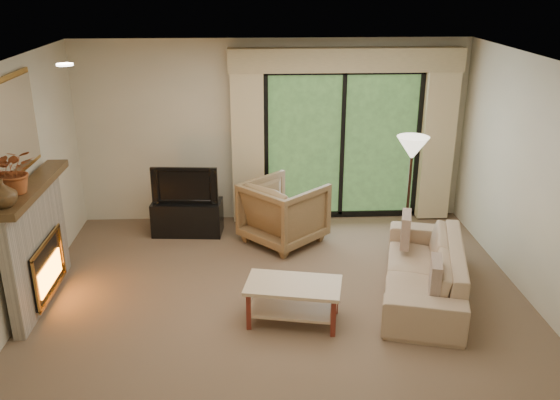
{
  "coord_description": "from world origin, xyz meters",
  "views": [
    {
      "loc": [
        -0.3,
        -5.71,
        3.39
      ],
      "look_at": [
        0.0,
        0.3,
        1.1
      ],
      "focal_mm": 38.0,
      "sensor_mm": 36.0,
      "label": 1
    }
  ],
  "objects_px": {
    "media_console": "(188,217)",
    "coffee_table": "(293,302)",
    "sofa": "(424,269)",
    "armchair": "(284,212)"
  },
  "relations": [
    {
      "from": "media_console",
      "to": "coffee_table",
      "type": "bearing_deg",
      "value": -56.02
    },
    {
      "from": "media_console",
      "to": "sofa",
      "type": "height_order",
      "value": "sofa"
    },
    {
      "from": "sofa",
      "to": "coffee_table",
      "type": "bearing_deg",
      "value": -56.65
    },
    {
      "from": "armchair",
      "to": "sofa",
      "type": "bearing_deg",
      "value": -178.15
    },
    {
      "from": "sofa",
      "to": "coffee_table",
      "type": "distance_m",
      "value": 1.59
    },
    {
      "from": "armchair",
      "to": "sofa",
      "type": "relative_size",
      "value": 0.44
    },
    {
      "from": "armchair",
      "to": "sofa",
      "type": "xyz_separation_m",
      "value": [
        1.49,
        -1.49,
        -0.12
      ]
    },
    {
      "from": "media_console",
      "to": "armchair",
      "type": "xyz_separation_m",
      "value": [
        1.32,
        -0.34,
        0.19
      ]
    },
    {
      "from": "armchair",
      "to": "coffee_table",
      "type": "height_order",
      "value": "armchair"
    },
    {
      "from": "media_console",
      "to": "armchair",
      "type": "distance_m",
      "value": 1.38
    }
  ]
}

